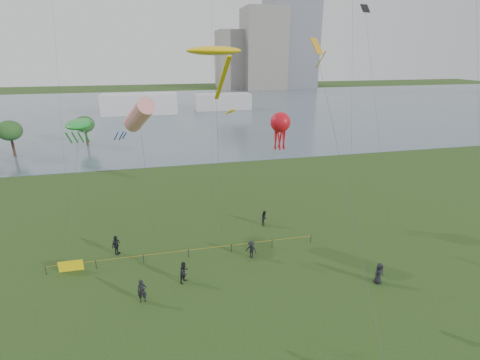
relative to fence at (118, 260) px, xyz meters
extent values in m
plane|color=#1C3410|center=(10.47, -12.16, -0.55)|extent=(400.00, 400.00, 0.00)
cube|color=slate|center=(10.47, 87.84, -0.53)|extent=(400.00, 120.00, 0.08)
cube|color=gray|center=(56.47, 149.84, 18.45)|extent=(20.00, 20.00, 38.00)
cube|color=slate|center=(42.47, 155.84, 13.45)|extent=(16.00, 18.00, 28.00)
cube|color=silver|center=(-1.53, 82.84, 2.45)|extent=(22.00, 8.00, 6.00)
cube|color=silver|center=(24.47, 85.84, 1.95)|extent=(18.00, 7.00, 5.00)
cylinder|color=#39251A|center=(-21.69, 39.88, 0.91)|extent=(0.44, 0.44, 2.93)
ellipsoid|color=#2A5823|center=(-21.69, 39.88, 4.20)|extent=(4.17, 4.17, 3.52)
cylinder|color=#39251A|center=(-10.37, 45.49, 0.78)|extent=(0.44, 0.44, 2.67)
ellipsoid|color=#2A5823|center=(-10.37, 45.49, 3.77)|extent=(3.80, 3.80, 3.20)
cylinder|color=black|center=(-5.88, 0.00, -0.13)|extent=(0.07, 0.07, 0.85)
cylinder|color=black|center=(-1.88, 0.00, -0.13)|extent=(0.07, 0.07, 0.85)
cylinder|color=black|center=(2.12, 0.00, -0.13)|extent=(0.07, 0.07, 0.85)
cylinder|color=black|center=(6.12, 0.00, -0.13)|extent=(0.07, 0.07, 0.85)
cylinder|color=black|center=(10.12, 0.00, -0.13)|extent=(0.07, 0.07, 0.85)
cylinder|color=black|center=(14.12, 0.00, -0.13)|extent=(0.07, 0.07, 0.85)
cylinder|color=black|center=(18.12, 0.00, -0.13)|extent=(0.07, 0.07, 0.85)
cylinder|color=#C69117|center=(6.12, 0.00, 0.19)|extent=(24.00, 0.03, 0.03)
cube|color=yellow|center=(-3.88, 0.00, 0.00)|extent=(2.00, 0.04, 1.00)
imported|color=black|center=(5.51, -3.57, 0.36)|extent=(1.12, 1.13, 1.84)
imported|color=black|center=(11.71, -1.30, 0.28)|extent=(1.22, 1.18, 1.67)
imported|color=black|center=(-0.35, 1.99, 0.40)|extent=(0.96, 1.21, 1.91)
imported|color=black|center=(20.87, -7.16, 0.35)|extent=(1.00, 0.78, 1.81)
imported|color=black|center=(2.25, -5.30, 0.38)|extent=(0.70, 0.48, 1.88)
imported|color=black|center=(14.73, 4.66, 0.27)|extent=(0.86, 0.96, 1.64)
cylinder|color=#3F3F42|center=(9.75, 4.30, 8.37)|extent=(0.54, 5.59, 17.85)
ellipsoid|color=yellow|center=(10.01, 7.09, 17.29)|extent=(5.35, 3.35, 0.84)
cube|color=yellow|center=(10.01, 2.89, 14.89)|extent=(0.36, 6.98, 4.09)
cube|color=yellow|center=(10.01, -0.91, 12.79)|extent=(0.95, 0.95, 0.42)
cylinder|color=#3F3F42|center=(2.79, 4.90, 5.50)|extent=(0.43, 2.87, 12.11)
cylinder|color=red|center=(2.59, 6.32, 11.55)|extent=(3.54, 5.02, 3.72)
cylinder|color=#1830AD|center=(1.19, 5.12, 9.95)|extent=(0.60, 1.13, 0.88)
cylinder|color=#1830AD|center=(0.91, 5.50, 9.95)|extent=(0.60, 1.13, 0.88)
cylinder|color=#1830AD|center=(0.46, 5.35, 9.95)|extent=(0.60, 1.13, 0.88)
cylinder|color=#1830AD|center=(0.46, 4.88, 9.95)|extent=(0.60, 1.13, 0.88)
cylinder|color=#1830AD|center=(0.91, 4.74, 9.95)|extent=(0.60, 1.13, 0.88)
cylinder|color=#3F3F42|center=(-4.08, 5.57, 4.90)|extent=(1.14, 8.26, 10.92)
ellipsoid|color=green|center=(-3.52, 9.69, 10.35)|extent=(2.52, 4.54, 0.88)
cylinder|color=green|center=(-4.32, 8.09, 9.35)|extent=(0.16, 1.79, 1.54)
cylinder|color=green|center=(-3.77, 8.09, 9.35)|extent=(0.16, 1.79, 1.54)
cylinder|color=green|center=(-3.22, 8.09, 9.35)|extent=(0.16, 1.79, 1.54)
cylinder|color=green|center=(-2.67, 8.09, 9.35)|extent=(0.16, 1.79, 1.54)
cylinder|color=#3F3F42|center=(14.67, 4.08, 4.84)|extent=(4.34, 5.25, 10.80)
sphere|color=red|center=(16.82, 6.69, 10.23)|extent=(2.13, 2.13, 2.13)
cylinder|color=red|center=(17.32, 6.69, 8.63)|extent=(0.18, 0.54, 2.60)
cylinder|color=red|center=(17.07, 7.12, 8.63)|extent=(0.49, 0.36, 2.61)
cylinder|color=red|center=(16.57, 7.12, 8.63)|extent=(0.49, 0.36, 2.61)
cylinder|color=red|center=(16.32, 6.69, 8.63)|extent=(0.18, 0.54, 2.60)
cylinder|color=red|center=(16.57, 6.25, 8.63)|extent=(0.49, 0.36, 2.61)
cylinder|color=red|center=(17.07, 6.25, 8.63)|extent=(0.49, 0.36, 2.61)
cylinder|color=#3F3F42|center=(16.48, -8.31, 8.52)|extent=(0.75, 14.63, 18.17)
cube|color=orange|center=(16.84, -1.01, 17.60)|extent=(1.48, 1.48, 1.21)
cylinder|color=orange|center=(16.84, -1.91, 16.60)|extent=(0.08, 1.58, 1.35)
cube|color=black|center=(24.17, 4.95, 21.04)|extent=(1.04, 0.85, 0.76)
camera|label=1|loc=(4.68, -27.85, 17.16)|focal=26.00mm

